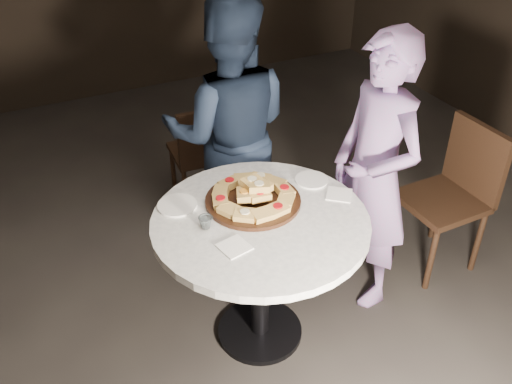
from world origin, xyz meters
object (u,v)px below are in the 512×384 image
chair_far (202,150)px  diner_teal (375,176)px  water_glass (206,222)px  serving_board (253,201)px  focaccia_pile (254,193)px  diner_navy (229,133)px  chair_right (455,188)px  table (260,243)px

chair_far → diner_teal: (0.55, -1.24, 0.34)m
water_glass → chair_far: bearing=69.9°
serving_board → focaccia_pile: 0.05m
chair_far → diner_teal: size_ratio=0.51×
diner_navy → chair_far: bearing=-65.4°
focaccia_pile → diner_navy: bearing=76.6°
water_glass → chair_far: 1.39m
chair_far → diner_navy: size_ratio=0.50×
water_glass → diner_teal: size_ratio=0.04×
focaccia_pile → chair_right: size_ratio=0.46×
chair_far → diner_teal: diner_teal is taller
chair_right → diner_teal: bearing=-90.8°
chair_far → chair_right: chair_right is taller
focaccia_pile → water_glass: focaccia_pile is taller
water_glass → focaccia_pile: bearing=16.6°
serving_board → chair_far: chair_far is taller
table → chair_right: 1.40m
chair_right → table: bearing=-87.9°
focaccia_pile → diner_teal: 0.71m
table → chair_right: (1.39, 0.07, -0.11)m
water_glass → diner_teal: 1.01m
diner_navy → diner_teal: diner_navy is taller
serving_board → water_glass: 0.31m
water_glass → chair_far: size_ratio=0.08×
serving_board → diner_navy: (0.17, 0.69, 0.02)m
table → focaccia_pile: size_ratio=3.26×
chair_right → water_glass: bearing=-90.2°
diner_navy → serving_board: bearing=100.1°
focaccia_pile → chair_far: size_ratio=0.53×
focaccia_pile → serving_board: bearing=-176.7°
chair_far → diner_navy: diner_navy is taller
focaccia_pile → chair_far: focaccia_pile is taller
diner_navy → diner_teal: 0.93m
serving_board → diner_navy: 0.71m
focaccia_pile → diner_navy: size_ratio=0.26×
table → water_glass: water_glass is taller
focaccia_pile → chair_right: bearing=-2.9°
water_glass → diner_navy: diner_navy is taller
diner_teal → chair_far: bearing=-160.1°
water_glass → chair_right: 1.69m
focaccia_pile → water_glass: 0.32m
chair_far → table: bearing=85.9°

